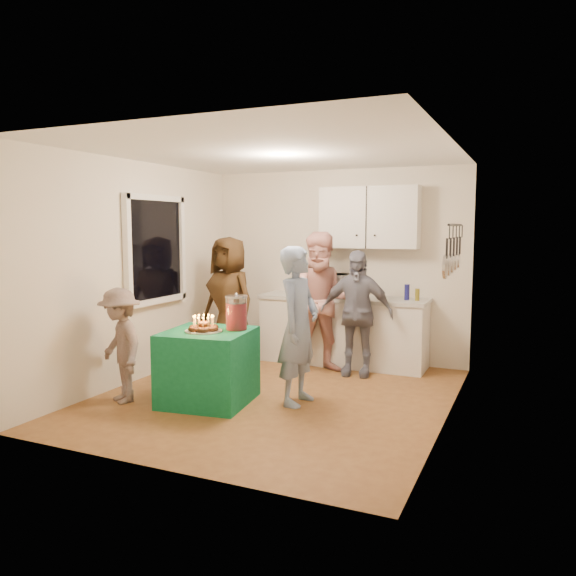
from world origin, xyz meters
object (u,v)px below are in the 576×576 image
at_px(woman_back_left, 229,301).
at_px(woman_back_center, 323,302).
at_px(woman_back_right, 356,313).
at_px(counter, 343,332).
at_px(man_birthday, 298,326).
at_px(child_near_left, 120,345).
at_px(punch_jar, 236,314).
at_px(microwave, 327,285).
at_px(party_table, 208,367).

distance_m(woman_back_left, woman_back_center, 1.28).
bearing_deg(woman_back_right, counter, 118.89).
xyz_separation_m(man_birthday, woman_back_center, (-0.22, 1.32, 0.07)).
distance_m(counter, child_near_left, 2.98).
xyz_separation_m(man_birthday, child_near_left, (-1.71, -0.71, -0.22)).
bearing_deg(counter, punch_jar, -104.53).
xyz_separation_m(microwave, party_table, (-0.53, -2.15, -0.68)).
bearing_deg(counter, party_table, -109.41).
height_order(punch_jar, woman_back_left, woman_back_left).
distance_m(counter, woman_back_left, 1.57).
height_order(counter, party_table, counter).
xyz_separation_m(punch_jar, man_birthday, (0.62, 0.19, -0.11)).
bearing_deg(party_table, punch_jar, 35.21).
bearing_deg(man_birthday, punch_jar, 109.20).
xyz_separation_m(party_table, woman_back_center, (0.65, 1.68, 0.50)).
height_order(party_table, woman_back_left, woman_back_left).
distance_m(party_table, child_near_left, 0.94).
xyz_separation_m(counter, man_birthday, (0.11, -1.79, 0.39)).
bearing_deg(woman_back_left, party_table, -52.93).
height_order(party_table, woman_back_right, woman_back_right).
height_order(microwave, woman_back_left, woman_back_left).
relative_size(party_table, woman_back_right, 0.55).
relative_size(counter, child_near_left, 1.83).
bearing_deg(woman_back_right, punch_jar, -124.99).
height_order(party_table, child_near_left, child_near_left).
relative_size(counter, woman_back_right, 1.42).
height_order(counter, woman_back_center, woman_back_center).
bearing_deg(punch_jar, party_table, -144.79).
bearing_deg(woman_back_left, punch_jar, -42.46).
height_order(woman_back_center, woman_back_right, woman_back_center).
xyz_separation_m(woman_back_center, woman_back_right, (0.43, 0.01, -0.11)).
bearing_deg(man_birthday, counter, 6.19).
bearing_deg(punch_jar, counter, 75.47).
bearing_deg(counter, child_near_left, -122.59).
relative_size(woman_back_center, child_near_left, 1.47).
height_order(counter, woman_back_right, woman_back_right).
bearing_deg(child_near_left, counter, 87.80).
bearing_deg(microwave, party_table, -109.13).
bearing_deg(party_table, child_near_left, -157.15).
xyz_separation_m(punch_jar, child_near_left, (-1.09, -0.53, -0.33)).
relative_size(punch_jar, child_near_left, 0.28).
xyz_separation_m(punch_jar, woman_back_right, (0.83, 1.51, -0.16)).
height_order(punch_jar, woman_back_center, woman_back_center).
bearing_deg(party_table, microwave, 76.07).
distance_m(microwave, party_table, 2.31).
distance_m(man_birthday, woman_back_right, 1.34).
relative_size(counter, party_table, 2.59).
bearing_deg(child_near_left, microwave, 91.59).
height_order(party_table, man_birthday, man_birthday).
distance_m(woman_back_left, woman_back_right, 1.71).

